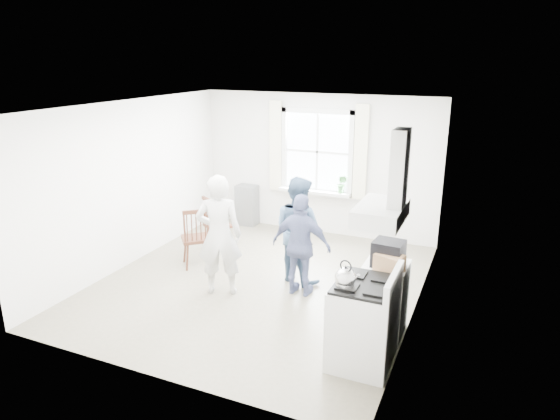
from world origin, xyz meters
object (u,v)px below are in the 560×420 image
(windsor_chair_a, at_px, (196,232))
(windsor_chair_b, at_px, (212,218))
(low_cabinet, at_px, (384,299))
(person_left, at_px, (219,235))
(stereo_stack, at_px, (388,254))
(person_mid, at_px, (298,229))
(gas_stove, at_px, (364,322))
(person_right, at_px, (301,245))

(windsor_chair_a, bearing_deg, windsor_chair_b, 101.68)
(low_cabinet, xyz_separation_m, windsor_chair_b, (-3.28, 1.50, 0.13))
(low_cabinet, xyz_separation_m, person_left, (-2.35, 0.16, 0.41))
(stereo_stack, bearing_deg, person_mid, 146.09)
(windsor_chair_a, bearing_deg, gas_stove, -25.43)
(gas_stove, relative_size, person_mid, 0.70)
(gas_stove, bearing_deg, windsor_chair_a, 154.57)
(windsor_chair_a, distance_m, windsor_chair_b, 0.76)
(windsor_chair_a, xyz_separation_m, person_right, (1.84, -0.19, 0.12))
(gas_stove, height_order, windsor_chair_a, gas_stove)
(person_left, bearing_deg, person_mid, -159.14)
(person_right, bearing_deg, person_mid, -62.32)
(windsor_chair_b, bearing_deg, low_cabinet, -24.57)
(person_left, bearing_deg, low_cabinet, 152.42)
(low_cabinet, bearing_deg, windsor_chair_a, 166.44)
(gas_stove, bearing_deg, stereo_stack, 82.20)
(windsor_chair_b, height_order, person_right, person_right)
(gas_stove, height_order, low_cabinet, gas_stove)
(gas_stove, distance_m, windsor_chair_b, 3.90)
(stereo_stack, distance_m, windsor_chair_b, 3.68)
(low_cabinet, bearing_deg, gas_stove, -95.68)
(windsor_chair_b, bearing_deg, stereo_stack, -24.97)
(person_left, bearing_deg, person_right, 177.43)
(low_cabinet, distance_m, windsor_chair_a, 3.22)
(windsor_chair_b, bearing_deg, gas_stove, -34.41)
(stereo_stack, xyz_separation_m, windsor_chair_b, (-3.30, 1.54, -0.47))
(gas_stove, relative_size, windsor_chair_b, 1.17)
(windsor_chair_a, bearing_deg, stereo_stack, -14.12)
(gas_stove, xyz_separation_m, person_mid, (-1.44, 1.69, 0.31))
(windsor_chair_a, relative_size, windsor_chair_b, 1.04)
(gas_stove, height_order, person_left, person_left)
(gas_stove, bearing_deg, person_mid, 130.39)
(stereo_stack, relative_size, windsor_chair_b, 0.38)
(person_left, bearing_deg, windsor_chair_a, -61.39)
(stereo_stack, xyz_separation_m, windsor_chair_a, (-3.15, 0.79, -0.45))
(stereo_stack, bearing_deg, windsor_chair_a, 165.88)
(windsor_chair_b, xyz_separation_m, person_right, (1.99, -0.93, 0.15))
(low_cabinet, relative_size, windsor_chair_b, 0.94)
(windsor_chair_a, relative_size, person_right, 0.68)
(person_right, bearing_deg, stereo_stack, 155.76)
(person_mid, height_order, person_right, person_mid)
(person_left, distance_m, person_mid, 1.19)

